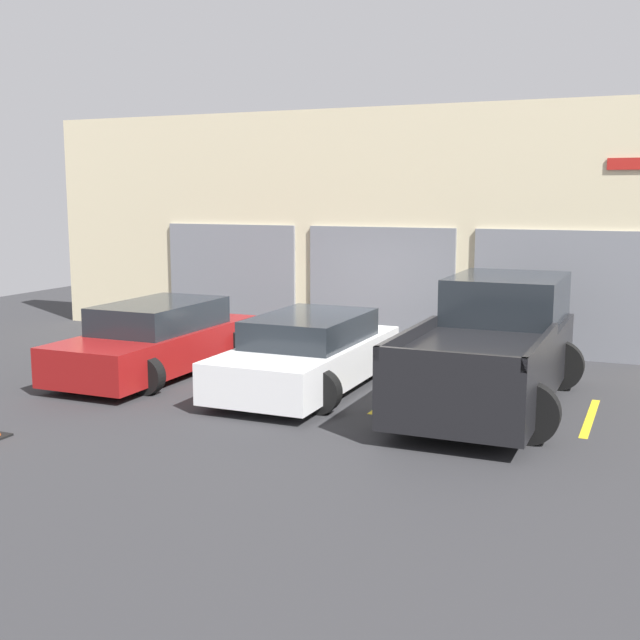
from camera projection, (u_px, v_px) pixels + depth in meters
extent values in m
plane|color=#2D2D30|center=(337.00, 373.00, 14.70)|extent=(28.00, 28.00, 0.00)
cube|color=beige|center=(395.00, 227.00, 17.30)|extent=(17.23, 0.60, 5.06)
cube|color=slate|center=(231.00, 279.00, 18.69)|extent=(3.27, 0.08, 2.55)
cube|color=slate|center=(380.00, 286.00, 17.26)|extent=(3.27, 0.08, 2.55)
cube|color=slate|center=(556.00, 295.00, 15.84)|extent=(3.27, 0.08, 2.55)
cube|color=#B21E19|center=(632.00, 164.00, 14.96)|extent=(0.90, 0.03, 0.22)
cube|color=black|center=(489.00, 363.00, 12.23)|extent=(1.93, 5.18, 0.93)
cube|color=#1E2328|center=(508.00, 298.00, 13.40)|extent=(1.77, 2.33, 0.75)
cube|color=black|center=(409.00, 336.00, 11.45)|extent=(0.08, 2.85, 0.18)
cube|color=black|center=(541.00, 345.00, 10.73)|extent=(0.08, 2.85, 0.18)
cube|color=black|center=(448.00, 359.00, 9.83)|extent=(1.93, 0.08, 0.18)
cylinder|color=black|center=(458.00, 357.00, 14.07)|extent=(0.82, 0.22, 0.82)
cylinder|color=black|center=(559.00, 365.00, 13.40)|extent=(0.82, 0.22, 0.82)
cylinder|color=black|center=(403.00, 400.00, 11.15)|extent=(0.82, 0.22, 0.82)
cylinder|color=black|center=(528.00, 413.00, 10.49)|extent=(0.82, 0.22, 0.82)
cube|color=white|center=(308.00, 361.00, 13.44)|extent=(1.78, 4.37, 0.63)
cube|color=#1E2328|center=(311.00, 328.00, 13.46)|extent=(1.57, 2.40, 0.46)
cylinder|color=black|center=(300.00, 351.00, 15.00)|extent=(0.67, 0.22, 0.67)
cylinder|color=black|center=(379.00, 358.00, 14.39)|extent=(0.67, 0.22, 0.67)
cylinder|color=black|center=(228.00, 382.00, 12.54)|extent=(0.67, 0.22, 0.67)
cylinder|color=black|center=(319.00, 392.00, 11.93)|extent=(0.67, 0.22, 0.67)
cube|color=maroon|center=(157.00, 348.00, 14.62)|extent=(1.71, 4.53, 0.66)
cube|color=#1E2328|center=(160.00, 315.00, 14.63)|extent=(1.51, 2.49, 0.50)
cylinder|color=black|center=(167.00, 341.00, 16.21)|extent=(0.63, 0.22, 0.63)
cylinder|color=black|center=(231.00, 346.00, 15.63)|extent=(0.63, 0.22, 0.63)
cylinder|color=black|center=(73.00, 368.00, 13.66)|extent=(0.63, 0.22, 0.63)
cylinder|color=black|center=(146.00, 376.00, 13.08)|extent=(0.63, 0.22, 0.63)
cube|color=gold|center=(92.00, 366.00, 15.28)|extent=(0.12, 2.20, 0.01)
cube|color=gold|center=(230.00, 380.00, 14.10)|extent=(0.12, 2.20, 0.01)
cube|color=gold|center=(394.00, 397.00, 12.93)|extent=(0.12, 2.20, 0.01)
cube|color=gold|center=(590.00, 418.00, 11.75)|extent=(0.12, 2.20, 0.01)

